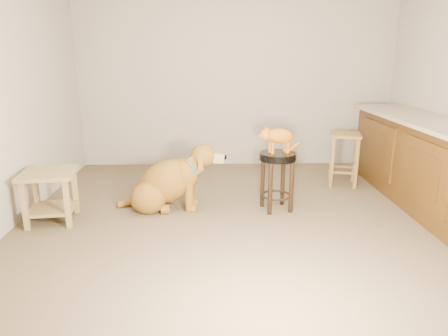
{
  "coord_description": "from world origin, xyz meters",
  "views": [
    {
      "loc": [
        -0.36,
        -3.81,
        1.58
      ],
      "look_at": [
        -0.24,
        0.18,
        0.45
      ],
      "focal_mm": 32.0,
      "sensor_mm": 36.0,
      "label": 1
    }
  ],
  "objects_px": {
    "side_table": "(50,189)",
    "tabby_kitten": "(277,137)",
    "wood_stool": "(344,158)",
    "padded_stool": "(277,170)",
    "golden_retriever": "(168,183)"
  },
  "relations": [
    {
      "from": "side_table",
      "to": "tabby_kitten",
      "type": "xyz_separation_m",
      "value": [
        2.23,
        0.24,
        0.45
      ]
    },
    {
      "from": "wood_stool",
      "to": "side_table",
      "type": "bearing_deg",
      "value": -161.77
    },
    {
      "from": "padded_stool",
      "to": "wood_stool",
      "type": "bearing_deg",
      "value": 40.18
    },
    {
      "from": "wood_stool",
      "to": "side_table",
      "type": "xyz_separation_m",
      "value": [
        -3.21,
        -1.06,
        -0.0
      ]
    },
    {
      "from": "wood_stool",
      "to": "golden_retriever",
      "type": "xyz_separation_m",
      "value": [
        -2.11,
        -0.74,
        -0.06
      ]
    },
    {
      "from": "wood_stool",
      "to": "tabby_kitten",
      "type": "relative_size",
      "value": 1.42
    },
    {
      "from": "padded_stool",
      "to": "wood_stool",
      "type": "height_order",
      "value": "wood_stool"
    },
    {
      "from": "padded_stool",
      "to": "golden_retriever",
      "type": "relative_size",
      "value": 0.52
    },
    {
      "from": "padded_stool",
      "to": "side_table",
      "type": "relative_size",
      "value": 1.13
    },
    {
      "from": "wood_stool",
      "to": "padded_stool",
      "type": "bearing_deg",
      "value": -139.82
    },
    {
      "from": "golden_retriever",
      "to": "side_table",
      "type": "bearing_deg",
      "value": -162.16
    },
    {
      "from": "side_table",
      "to": "padded_stool",
      "type": "bearing_deg",
      "value": 6.13
    },
    {
      "from": "wood_stool",
      "to": "tabby_kitten",
      "type": "height_order",
      "value": "tabby_kitten"
    },
    {
      "from": "padded_stool",
      "to": "side_table",
      "type": "bearing_deg",
      "value": -173.87
    },
    {
      "from": "tabby_kitten",
      "to": "golden_retriever",
      "type": "bearing_deg",
      "value": 163.87
    }
  ]
}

